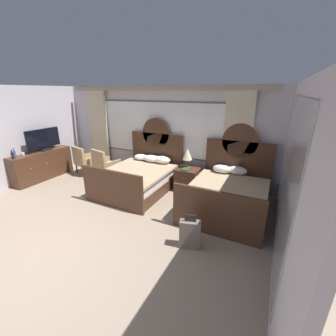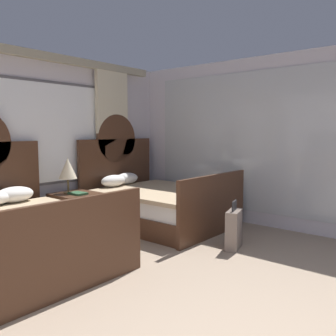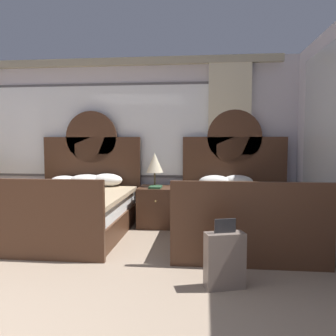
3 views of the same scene
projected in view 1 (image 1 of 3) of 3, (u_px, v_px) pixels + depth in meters
name	position (u px, v px, depth m)	size (l,w,h in m)	color
ground_plane	(35.00, 263.00, 3.42)	(24.00, 24.00, 0.00)	gray
wall_back_window	(159.00, 132.00, 6.44)	(6.67, 0.22, 2.70)	silver
wall_left	(8.00, 138.00, 5.87)	(0.07, 4.72, 2.70)	silver
wall_right_mirror	(290.00, 181.00, 3.07)	(0.08, 4.72, 2.70)	silver
bed_near_window	(139.00, 177.00, 5.90)	(1.66, 2.13, 1.82)	#472B1C
bed_near_mirror	(228.00, 195.00, 4.89)	(1.66, 2.13, 1.82)	#472B1C
nightstand_between_beds	(188.00, 179.00, 5.90)	(0.60, 0.62, 0.61)	#472B1C
table_lamp_on_nightstand	(187.00, 154.00, 5.76)	(0.27, 0.27, 0.53)	brown
book_on_nightstand	(186.00, 169.00, 5.71)	(0.18, 0.26, 0.03)	#285133
dresser_minibar	(42.00, 165.00, 6.61)	(0.47, 1.78, 0.85)	#472B1C
tv_flatscreen	(43.00, 139.00, 6.49)	(0.20, 1.04, 0.65)	black
bottle_wine_dark	(12.00, 155.00, 5.74)	(0.06, 0.06, 0.25)	black
bottle_spirit_blue	(15.00, 154.00, 5.87)	(0.07, 0.07, 0.25)	#385B99
cup_on_dresser	(23.00, 154.00, 6.06)	(0.11, 0.08, 0.08)	white
armchair_by_window_left	(105.00, 163.00, 6.61)	(0.77, 0.77, 0.92)	tan
armchair_by_window_centre	(85.00, 160.00, 6.96)	(0.78, 0.78, 0.92)	tan
suitcase_on_floor	(190.00, 234.00, 3.70)	(0.38, 0.25, 0.63)	#75665B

